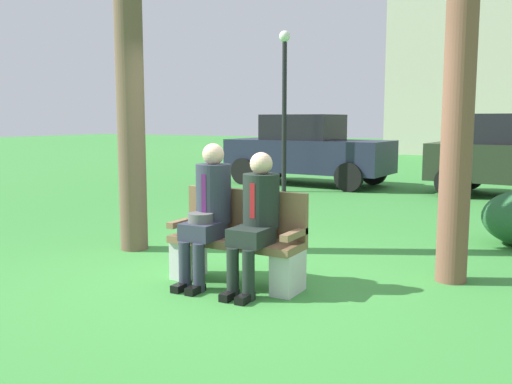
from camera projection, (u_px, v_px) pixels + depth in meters
ground_plane at (225, 281)px, 5.52m from camera, size 80.00×80.00×0.00m
park_bench at (238, 243)px, 5.41m from camera, size 1.31×0.44×0.90m
seated_man_left at (209, 207)px, 5.39m from camera, size 0.34×0.72×1.35m
seated_man_right at (256, 214)px, 5.14m from camera, size 0.34×0.72×1.28m
parked_car_near at (307, 150)px, 13.55m from camera, size 3.97×1.86×1.68m
street_lamp at (284, 94)px, 12.05m from camera, size 0.24×0.24×3.43m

